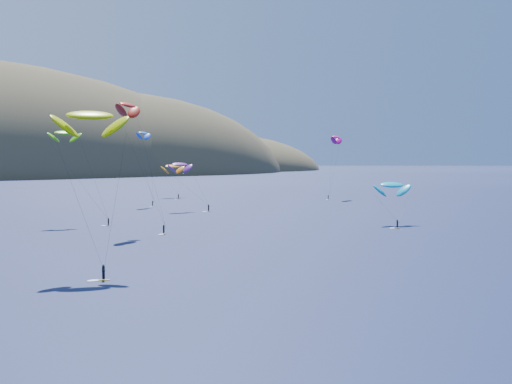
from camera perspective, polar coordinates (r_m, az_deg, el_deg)
name	(u,v)px	position (r m, az deg, el deg)	size (l,w,h in m)	color
kitesurfer_2	(90,116)	(100.57, -13.15, 5.97)	(10.77, 12.67, 24.10)	gold
kitesurfer_3	(65,133)	(168.76, -15.06, 4.58)	(11.03, 11.78, 22.90)	gold
kitesurfer_4	(143,133)	(224.89, -9.01, 4.67)	(7.62, 8.21, 24.57)	gold
kitesurfer_5	(392,185)	(165.62, 10.81, 0.56)	(11.06, 10.95, 11.47)	gold
kitesurfer_6	(180,165)	(202.41, -6.11, 2.20)	(10.07, 9.43, 15.29)	gold
kitesurfer_8	(336,137)	(259.14, 6.43, 4.38)	(11.90, 8.04, 24.52)	gold
kitesurfer_9	(128,105)	(147.79, -10.23, 6.84)	(9.80, 11.66, 28.38)	gold
kitesurfer_11	(173,166)	(266.57, -6.70, 2.05)	(9.40, 13.43, 14.08)	gold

